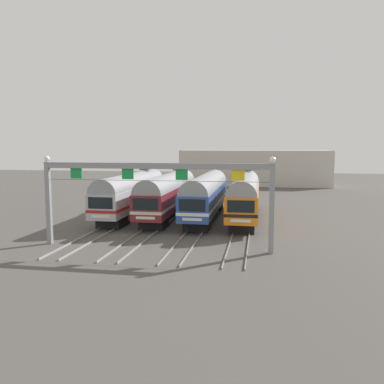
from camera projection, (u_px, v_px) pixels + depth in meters
ground_plane at (187, 217)px, 43.39m from camera, size 160.00×160.00×0.00m
track_bed at (208, 197)px, 60.03m from camera, size 13.94×70.00×0.15m
commuter_train_stainless at (132, 192)px, 44.14m from camera, size 2.88×18.06×5.05m
commuter_train_maroon at (169, 193)px, 43.44m from camera, size 2.88×18.06×5.05m
commuter_train_blue at (206, 193)px, 42.74m from camera, size 2.88×18.06×4.77m
commuter_train_orange at (245, 194)px, 42.04m from camera, size 2.88×18.06×5.05m
catenary_gantry at (154, 181)px, 29.60m from camera, size 17.67×0.44×6.97m
maintenance_building at (254, 168)px, 81.03m from camera, size 29.44×10.00×7.01m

